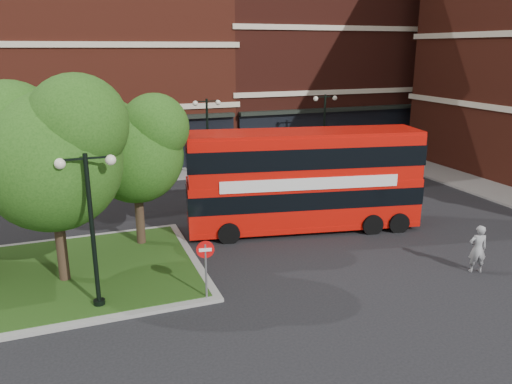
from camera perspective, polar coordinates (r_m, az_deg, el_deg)
name	(u,v)px	position (r m, az deg, el deg)	size (l,w,h in m)	color
ground	(264,283)	(17.75, 0.89, -10.38)	(120.00, 120.00, 0.00)	black
pavement_far	(171,174)	(32.77, -9.73, 2.03)	(44.00, 3.00, 0.12)	slate
terrace_far_left	(29,62)	(38.84, -24.49, 13.40)	(26.00, 12.00, 14.00)	maroon
terrace_far_right	(315,47)	(43.55, 6.77, 16.15)	(18.00, 12.00, 16.00)	#471911
traffic_island	(20,282)	(19.55, -25.39, -9.23)	(12.60, 7.60, 0.15)	gray
tree_island_west	(47,148)	(17.64, -22.79, 4.65)	(5.40, 4.71, 7.21)	#2D2116
tree_island_east	(133,145)	(20.30, -13.92, 5.22)	(4.46, 3.90, 6.29)	#2D2116
lamp_island	(92,224)	(15.82, -18.27, -3.51)	(1.72, 0.36, 5.00)	black
lamp_far_left	(208,135)	(30.73, -5.56, 6.53)	(1.72, 0.36, 5.00)	black
lamp_far_right	(324,128)	(33.67, 7.80, 7.30)	(1.72, 0.36, 5.00)	black
bus	(304,174)	(22.14, 5.47, 2.09)	(10.54, 4.23, 3.93)	red
woman	(478,249)	(19.94, 24.00, -5.95)	(0.66, 0.43, 1.80)	gray
car_silver	(90,174)	(31.63, -18.40, 1.98)	(1.48, 3.69, 1.26)	#9E9FA5
car_white	(280,157)	(34.31, 2.78, 3.96)	(1.46, 4.18, 1.38)	white
no_entry_sign	(206,259)	(16.08, -5.79, -7.57)	(0.57, 0.16, 2.08)	slate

